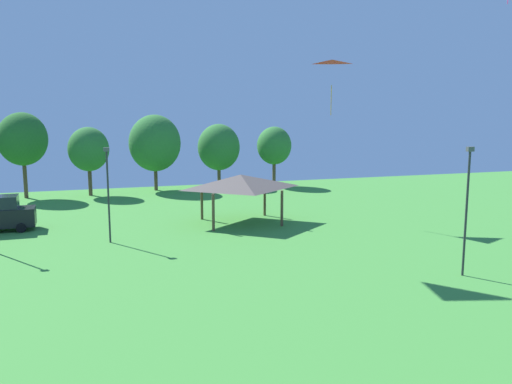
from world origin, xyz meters
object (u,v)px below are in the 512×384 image
(light_post_1, at_px, (108,189))
(treeline_tree_2, at_px, (23,139))
(light_post_3, at_px, (467,204))
(kite_flying_5, at_px, (193,0))
(park_pavilion, at_px, (241,182))
(treeline_tree_4, at_px, (155,143))
(kite_flying_2, at_px, (332,72))
(treeline_tree_5, at_px, (219,147))
(treeline_tree_3, at_px, (89,149))
(treeline_tree_6, at_px, (274,146))

(light_post_1, distance_m, treeline_tree_2, 20.82)
(light_post_3, bearing_deg, kite_flying_5, 139.66)
(park_pavilion, relative_size, treeline_tree_4, 0.85)
(treeline_tree_4, bearing_deg, kite_flying_2, -59.16)
(light_post_3, distance_m, treeline_tree_4, 34.97)
(treeline_tree_4, height_order, treeline_tree_5, treeline_tree_4)
(light_post_1, relative_size, treeline_tree_3, 0.92)
(kite_flying_5, bearing_deg, treeline_tree_2, 119.00)
(kite_flying_2, bearing_deg, park_pavilion, 173.17)
(kite_flying_2, bearing_deg, kite_flying_5, -157.29)
(treeline_tree_3, height_order, treeline_tree_4, treeline_tree_4)
(treeline_tree_3, bearing_deg, light_post_1, -86.71)
(park_pavilion, height_order, treeline_tree_3, treeline_tree_3)
(treeline_tree_3, distance_m, treeline_tree_6, 19.01)
(treeline_tree_4, xyz_separation_m, treeline_tree_5, (6.81, 0.82, -0.63))
(light_post_1, relative_size, treeline_tree_2, 0.76)
(treeline_tree_4, bearing_deg, park_pavilion, -76.58)
(treeline_tree_3, bearing_deg, kite_flying_5, -73.73)
(kite_flying_2, xyz_separation_m, light_post_3, (0.76, -14.67, -7.30))
(treeline_tree_5, height_order, treeline_tree_6, treeline_tree_5)
(park_pavilion, xyz_separation_m, light_post_1, (-9.49, -3.21, 0.34))
(light_post_1, height_order, treeline_tree_5, treeline_tree_5)
(treeline_tree_5, relative_size, treeline_tree_6, 1.05)
(treeline_tree_6, bearing_deg, park_pavilion, -116.45)
(treeline_tree_6, bearing_deg, treeline_tree_5, 166.22)
(light_post_3, height_order, treeline_tree_6, light_post_3)
(treeline_tree_4, bearing_deg, treeline_tree_6, -2.68)
(treeline_tree_3, height_order, treeline_tree_5, treeline_tree_5)
(light_post_3, relative_size, treeline_tree_2, 0.83)
(treeline_tree_3, distance_m, treeline_tree_4, 6.59)
(light_post_1, bearing_deg, treeline_tree_3, 93.29)
(kite_flying_2, height_order, treeline_tree_3, kite_flying_2)
(kite_flying_5, distance_m, light_post_1, 12.58)
(kite_flying_2, xyz_separation_m, light_post_1, (-16.23, -2.40, -7.59))
(kite_flying_5, height_order, park_pavilion, kite_flying_5)
(treeline_tree_2, height_order, treeline_tree_3, treeline_tree_2)
(park_pavilion, distance_m, treeline_tree_4, 18.04)
(treeline_tree_2, bearing_deg, light_post_3, -53.09)
(kite_flying_2, xyz_separation_m, treeline_tree_2, (-23.13, 17.13, -5.50))
(light_post_1, xyz_separation_m, treeline_tree_3, (-1.11, 19.28, 1.04))
(kite_flying_5, bearing_deg, kite_flying_2, 22.71)
(treeline_tree_2, bearing_deg, park_pavilion, -44.89)
(kite_flying_5, relative_size, light_post_1, 0.63)
(kite_flying_2, height_order, treeline_tree_4, kite_flying_2)
(kite_flying_5, bearing_deg, light_post_3, -40.34)
(treeline_tree_2, distance_m, treeline_tree_3, 5.89)
(kite_flying_5, height_order, treeline_tree_2, kite_flying_5)
(light_post_3, distance_m, treeline_tree_5, 34.12)
(kite_flying_5, bearing_deg, treeline_tree_6, 60.32)
(treeline_tree_2, relative_size, treeline_tree_5, 1.20)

